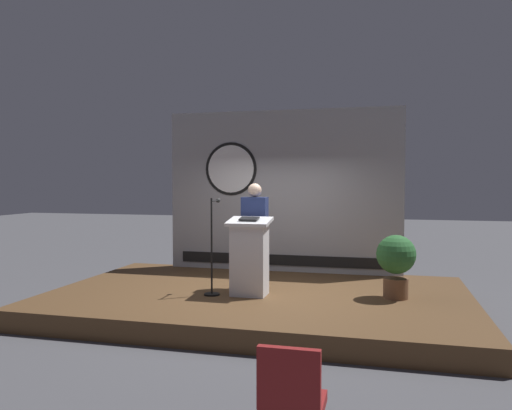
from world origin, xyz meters
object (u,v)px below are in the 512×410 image
Objects in this scene: microphone_stand at (213,261)px; podium at (249,257)px; potted_plant at (396,260)px; speaker_person at (255,235)px; audience_chair_left at (292,397)px.

podium is at bearing 10.99° from microphone_stand.
podium is 0.81× the size of microphone_stand.
microphone_stand is at bearing -170.95° from potted_plant.
speaker_person reaches higher than audience_chair_left.
podium is 0.57m from microphone_stand.
podium is 0.56m from speaker_person.
microphone_stand is at bearing 116.91° from audience_chair_left.
speaker_person reaches higher than potted_plant.
speaker_person is 1.15× the size of microphone_stand.
podium is at bearing -85.05° from speaker_person.
speaker_person is 1.80× the size of potted_plant.
microphone_stand is at bearing -169.01° from podium.
audience_chair_left is at bearing -63.09° from microphone_stand.
potted_plant is (2.69, 0.43, 0.05)m from microphone_stand.
microphone_stand is 2.73m from potted_plant.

